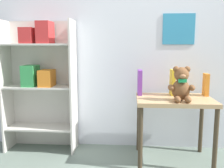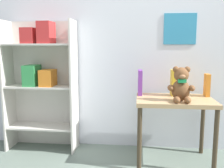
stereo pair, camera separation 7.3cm
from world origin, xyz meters
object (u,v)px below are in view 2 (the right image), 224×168
at_px(book_standing_orange, 207,85).
at_px(display_table, 174,108).
at_px(teddy_bear, 181,85).
at_px(bookshelf_side, 42,76).
at_px(book_standing_purple, 140,82).
at_px(book_standing_yellow, 173,83).

bearing_deg(book_standing_orange, display_table, -156.24).
height_order(display_table, teddy_bear, teddy_bear).
height_order(bookshelf_side, book_standing_purple, bookshelf_side).
height_order(book_standing_yellow, book_standing_orange, book_standing_yellow).
relative_size(bookshelf_side, teddy_bear, 4.44).
relative_size(display_table, book_standing_orange, 3.25).
height_order(bookshelf_side, display_table, bookshelf_side).
bearing_deg(display_table, book_standing_purple, 155.32).
bearing_deg(display_table, teddy_bear, -73.02).
distance_m(display_table, book_standing_yellow, 0.25).
xyz_separation_m(book_standing_yellow, book_standing_orange, (0.31, -0.00, -0.02)).
xyz_separation_m(display_table, book_standing_purple, (-0.31, 0.14, 0.21)).
bearing_deg(bookshelf_side, book_standing_orange, -2.33).
height_order(display_table, book_standing_purple, book_standing_purple).
distance_m(display_table, teddy_bear, 0.25).
bearing_deg(bookshelf_side, display_table, -8.70).
bearing_deg(book_standing_purple, teddy_bear, -37.82).
xyz_separation_m(teddy_bear, book_standing_yellow, (-0.03, 0.25, -0.01)).
relative_size(bookshelf_side, book_standing_orange, 6.28).
relative_size(display_table, book_standing_purple, 2.85).
distance_m(bookshelf_side, display_table, 1.35).
bearing_deg(bookshelf_side, book_standing_purple, -3.31).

